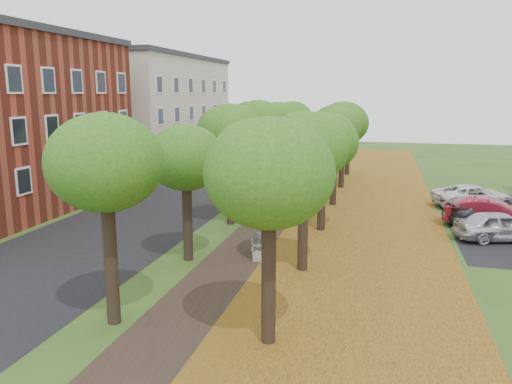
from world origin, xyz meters
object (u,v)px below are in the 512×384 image
Objects in this scene: car_silver at (500,226)px; car_white at (474,196)px; car_red at (490,213)px; car_grey at (488,212)px; bench at (259,244)px.

car_white is (0.00, 7.23, -0.03)m from car_silver.
car_silver is at bearing -172.89° from car_red.
car_red reaches higher than car_white.
car_silver is at bearing 157.38° from car_grey.
bench is 11.57m from car_silver.
car_grey is (10.50, 7.77, 0.20)m from bench.
car_red is 0.93× the size of car_white.
car_grey is (0.00, 0.48, -0.07)m from car_red.
car_grey is at bearing 162.18° from car_white.
car_silver is at bearing -75.94° from bench.
car_silver is 0.85× the size of car_white.
car_white is at bearing -51.75° from bench.
car_silver reaches higher than bench.
car_red is (0.00, 2.44, 0.04)m from car_silver.
car_silver reaches higher than car_white.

